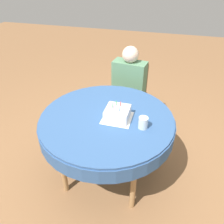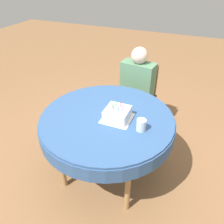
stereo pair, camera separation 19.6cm
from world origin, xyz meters
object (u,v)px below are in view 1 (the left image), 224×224
at_px(chair, 130,93).
at_px(birthday_cake, 117,113).
at_px(drinking_glass, 143,123).
at_px(person, 129,82).

distance_m(chair, birthday_cake, 1.01).
bearing_deg(chair, drinking_glass, -65.74).
xyz_separation_m(birthday_cake, drinking_glass, (0.25, -0.08, -0.00)).
bearing_deg(drinking_glass, birthday_cake, 162.40).
distance_m(chair, person, 0.22).
bearing_deg(birthday_cake, person, 95.09).
bearing_deg(drinking_glass, person, 108.86).
xyz_separation_m(person, birthday_cake, (0.08, -0.87, 0.12)).
bearing_deg(drinking_glass, chair, 106.77).
height_order(chair, person, person).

